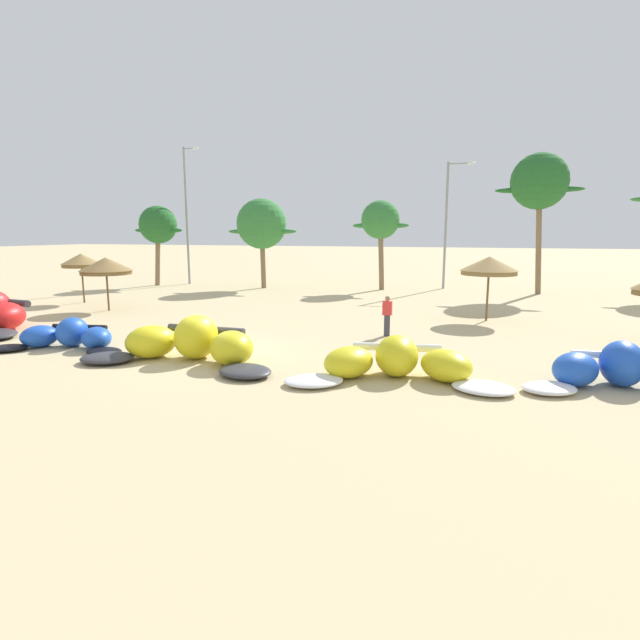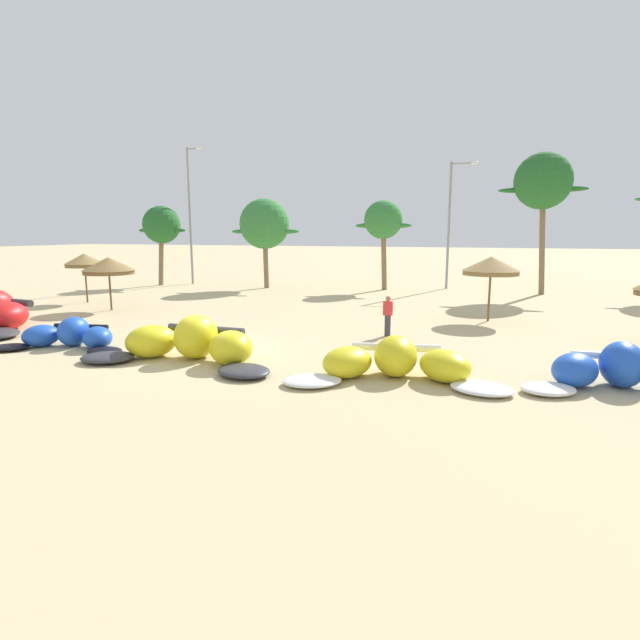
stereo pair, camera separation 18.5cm
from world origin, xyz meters
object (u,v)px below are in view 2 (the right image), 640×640
object	(u,v)px
kite_center	(395,363)
beach_umbrella_near_palms	(491,266)
person_near_kites	(388,316)
lamppost_west_center	(451,219)
beach_umbrella_near_van	(84,260)
palm_left	(265,224)
kite_left	(69,336)
kite_right_of_center	(625,373)
kite_left_of_center	(190,344)
palm_left_of_gap	(383,221)
palm_leftmost	(161,226)
beach_umbrella_middle	(108,266)
lamppost_west	(191,210)
palm_center_left	(543,182)

from	to	relation	value
kite_center	beach_umbrella_near_palms	world-z (taller)	beach_umbrella_near_palms
person_near_kites	lamppost_west_center	world-z (taller)	lamppost_west_center
beach_umbrella_near_van	palm_left	size ratio (longest dim) A/B	0.44
kite_left	kite_right_of_center	bearing A→B (deg)	3.29
kite_left_of_center	palm_left_of_gap	xyz separation A→B (m)	(1.31, 22.29, 4.36)
beach_umbrella_near_palms	palm_left	bearing A→B (deg)	149.47
palm_leftmost	beach_umbrella_near_van	bearing A→B (deg)	-79.71
beach_umbrella_near_palms	palm_leftmost	distance (m)	25.96
beach_umbrella_middle	palm_left	distance (m)	13.32
kite_left	palm_left	xyz separation A→B (m)	(-1.96, 20.37, 4.28)
kite_left_of_center	beach_umbrella_middle	world-z (taller)	beach_umbrella_middle
lamppost_west	kite_left_of_center	bearing A→B (deg)	-56.71
kite_center	palm_left	xyz separation A→B (m)	(-13.85, 20.36, 4.24)
kite_right_of_center	lamppost_west	bearing A→B (deg)	142.82
palm_left	palm_center_left	bearing A→B (deg)	7.95
beach_umbrella_near_van	palm_left_of_gap	xyz separation A→B (m)	(15.06, 12.50, 2.43)
kite_center	kite_right_of_center	size ratio (longest dim) A/B	1.11
person_near_kites	palm_left_of_gap	distance (m)	17.22
beach_umbrella_middle	palm_left	world-z (taller)	palm_left
kite_right_of_center	person_near_kites	bearing A→B (deg)	146.80
palm_left	palm_left_of_gap	bearing A→B (deg)	11.62
kite_left_of_center	beach_umbrella_near_palms	size ratio (longest dim) A/B	2.30
kite_center	kite_right_of_center	xyz separation A→B (m)	(5.90, 1.01, 0.02)
palm_left	beach_umbrella_near_palms	bearing A→B (deg)	-30.53
palm_left	kite_right_of_center	bearing A→B (deg)	-44.41
kite_center	person_near_kites	bearing A→B (deg)	104.13
palm_center_left	lamppost_west_center	distance (m)	6.42
kite_left	kite_center	xyz separation A→B (m)	(11.89, 0.01, 0.04)
kite_right_of_center	kite_left_of_center	bearing A→B (deg)	-174.59
person_near_kites	kite_center	bearing A→B (deg)	-75.87
kite_right_of_center	palm_left	bearing A→B (deg)	135.59
beach_umbrella_near_palms	beach_umbrella_middle	bearing A→B (deg)	-170.25
beach_umbrella_middle	lamppost_west	size ratio (longest dim) A/B	0.27
beach_umbrella_near_van	lamppost_west_center	size ratio (longest dim) A/B	0.32
kite_right_of_center	person_near_kites	distance (m)	8.81
lamppost_west	palm_left_of_gap	bearing A→B (deg)	3.50
kite_left	beach_umbrella_middle	world-z (taller)	beach_umbrella_middle
beach_umbrella_near_van	lamppost_west	distance (m)	12.04
kite_center	palm_left_of_gap	distance (m)	23.18
beach_umbrella_middle	lamppost_west	distance (m)	14.54
palm_leftmost	palm_center_left	world-z (taller)	palm_center_left
kite_left	lamppost_west_center	world-z (taller)	lamppost_west_center
kite_left	palm_center_left	size ratio (longest dim) A/B	0.55
palm_left_of_gap	palm_left	bearing A→B (deg)	-168.38
palm_left_of_gap	person_near_kites	bearing A→B (deg)	-76.57
person_near_kites	palm_leftmost	size ratio (longest dim) A/B	0.26
palm_leftmost	lamppost_west	bearing A→B (deg)	49.96
palm_center_left	kite_left_of_center	bearing A→B (deg)	-116.70
kite_center	lamppost_west_center	distance (m)	24.87
palm_center_left	lamppost_west	world-z (taller)	lamppost_west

